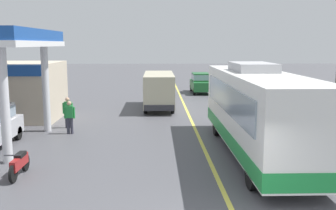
{
  "coord_description": "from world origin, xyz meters",
  "views": [
    {
      "loc": [
        -2.02,
        -8.11,
        4.48
      ],
      "look_at": [
        -1.5,
        10.0,
        1.6
      ],
      "focal_mm": 41.24,
      "sensor_mm": 36.0,
      "label": 1
    }
  ],
  "objects_px": {
    "pedestrian_near_pump": "(68,111)",
    "car_trailing_behind_bus": "(201,82)",
    "motorcycle_parked_forecourt": "(19,164)",
    "coach_bus_main": "(257,113)",
    "minibus_opposing_lane": "(159,88)",
    "pedestrian_by_shop": "(70,116)"
  },
  "relations": [
    {
      "from": "coach_bus_main",
      "to": "pedestrian_near_pump",
      "type": "xyz_separation_m",
      "value": [
        -8.85,
        5.22,
        -0.79
      ]
    },
    {
      "from": "pedestrian_by_shop",
      "to": "pedestrian_near_pump",
      "type": "bearing_deg",
      "value": 106.17
    },
    {
      "from": "motorcycle_parked_forecourt",
      "to": "car_trailing_behind_bus",
      "type": "xyz_separation_m",
      "value": [
        8.75,
        22.52,
        0.57
      ]
    },
    {
      "from": "coach_bus_main",
      "to": "motorcycle_parked_forecourt",
      "type": "distance_m",
      "value": 9.2
    },
    {
      "from": "car_trailing_behind_bus",
      "to": "minibus_opposing_lane",
      "type": "bearing_deg",
      "value": -114.44
    },
    {
      "from": "pedestrian_near_pump",
      "to": "coach_bus_main",
      "type": "bearing_deg",
      "value": -30.52
    },
    {
      "from": "minibus_opposing_lane",
      "to": "car_trailing_behind_bus",
      "type": "relative_size",
      "value": 1.46
    },
    {
      "from": "coach_bus_main",
      "to": "minibus_opposing_lane",
      "type": "height_order",
      "value": "coach_bus_main"
    },
    {
      "from": "minibus_opposing_lane",
      "to": "pedestrian_near_pump",
      "type": "height_order",
      "value": "minibus_opposing_lane"
    },
    {
      "from": "coach_bus_main",
      "to": "pedestrian_by_shop",
      "type": "xyz_separation_m",
      "value": [
        -8.44,
        3.82,
        -0.79
      ]
    },
    {
      "from": "motorcycle_parked_forecourt",
      "to": "pedestrian_near_pump",
      "type": "height_order",
      "value": "pedestrian_near_pump"
    },
    {
      "from": "pedestrian_by_shop",
      "to": "minibus_opposing_lane",
      "type": "bearing_deg",
      "value": 59.32
    },
    {
      "from": "coach_bus_main",
      "to": "pedestrian_near_pump",
      "type": "height_order",
      "value": "coach_bus_main"
    },
    {
      "from": "car_trailing_behind_bus",
      "to": "motorcycle_parked_forecourt",
      "type": "bearing_deg",
      "value": -111.22
    },
    {
      "from": "pedestrian_by_shop",
      "to": "car_trailing_behind_bus",
      "type": "bearing_deg",
      "value": 62.54
    },
    {
      "from": "minibus_opposing_lane",
      "to": "motorcycle_parked_forecourt",
      "type": "xyz_separation_m",
      "value": [
        -4.83,
        -13.91,
        -1.03
      ]
    },
    {
      "from": "coach_bus_main",
      "to": "motorcycle_parked_forecourt",
      "type": "relative_size",
      "value": 6.13
    },
    {
      "from": "motorcycle_parked_forecourt",
      "to": "pedestrian_near_pump",
      "type": "xyz_separation_m",
      "value": [
        -0.09,
        7.7,
        0.49
      ]
    },
    {
      "from": "pedestrian_near_pump",
      "to": "car_trailing_behind_bus",
      "type": "xyz_separation_m",
      "value": [
        8.83,
        14.82,
        0.08
      ]
    },
    {
      "from": "coach_bus_main",
      "to": "motorcycle_parked_forecourt",
      "type": "xyz_separation_m",
      "value": [
        -8.76,
        -2.49,
        -1.28
      ]
    },
    {
      "from": "pedestrian_near_pump",
      "to": "car_trailing_behind_bus",
      "type": "bearing_deg",
      "value": 59.2
    },
    {
      "from": "coach_bus_main",
      "to": "car_trailing_behind_bus",
      "type": "distance_m",
      "value": 20.05
    }
  ]
}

